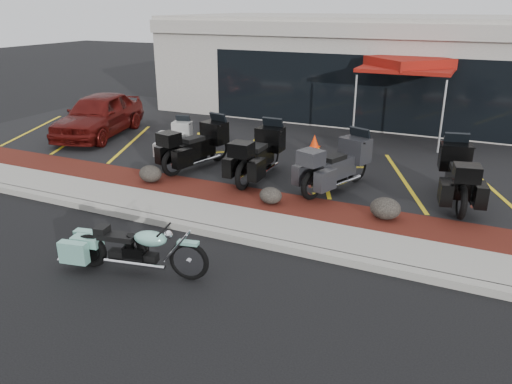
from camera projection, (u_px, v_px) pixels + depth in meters
The scene contains 18 objects.
ground at pixel (228, 263), 9.14m from camera, with size 90.00×90.00×0.00m, color black.
curb at pixel (249, 239), 9.87m from camera, with size 24.00×0.25×0.15m, color gray.
sidewalk at pixel (263, 226), 10.47m from camera, with size 24.00×1.20×0.15m, color gray.
mulch_bed at pixel (285, 206), 11.48m from camera, with size 24.00×1.20×0.16m, color #39100D.
upper_lot at pixel (347, 149), 16.06m from camera, with size 26.00×9.60×0.15m, color black.
dealership_building at pixel (391, 67), 20.69m from camera, with size 18.00×8.16×4.00m.
boulder_left at pixel (150, 174), 12.74m from camera, with size 0.61×0.51×0.43m, color black.
boulder_mid at pixel (271, 195), 11.37m from camera, with size 0.53×0.44×0.38m, color black.
boulder_right at pixel (385, 208), 10.54m from camera, with size 0.65×0.54×0.46m, color black.
hero_cruiser at pixel (189, 255), 8.40m from camera, with size 2.67×0.68×0.94m, color #7ABEAC, non-canonical shape.
touring_white at pixel (184, 133), 15.34m from camera, with size 1.95×0.74×1.13m, color beige, non-canonical shape.
touring_black_front at pixel (218, 137), 14.31m from camera, with size 2.43×0.93×1.41m, color black, non-canonical shape.
touring_black_mid at pixel (272, 144), 13.57m from camera, with size 2.49×0.95×1.45m, color black, non-canonical shape.
touring_grey at pixel (358, 155), 12.60m from camera, with size 2.45×0.93×1.42m, color #2A2A2E, non-canonical shape.
touring_black_rear at pixel (453, 162), 12.03m from camera, with size 2.49×0.95×1.45m, color black, non-canonical shape.
parked_car at pixel (99, 115), 17.11m from camera, with size 1.72×4.29×1.46m, color #4E0D0B.
traffic_cone at pixel (314, 141), 15.87m from camera, with size 0.30×0.30×0.41m, color #F53608.
popup_canopy at pixel (408, 65), 16.19m from camera, with size 3.43×3.43×2.68m.
Camera 1 is at (3.90, -7.11, 4.44)m, focal length 35.00 mm.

